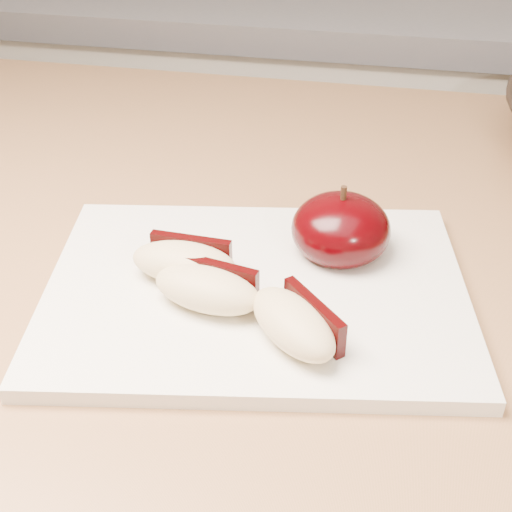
# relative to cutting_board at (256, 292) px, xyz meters

# --- Properties ---
(back_cabinet) EXTENTS (2.40, 0.62, 0.94)m
(back_cabinet) POSITION_rel_cutting_board_xyz_m (-0.05, 0.81, -0.44)
(back_cabinet) COLOR silver
(back_cabinet) RESTS_ON ground
(cutting_board) EXTENTS (0.33, 0.26, 0.01)m
(cutting_board) POSITION_rel_cutting_board_xyz_m (0.00, 0.00, 0.00)
(cutting_board) COLOR white
(cutting_board) RESTS_ON island_counter
(apple_half) EXTENTS (0.09, 0.09, 0.06)m
(apple_half) POSITION_rel_cutting_board_xyz_m (0.05, 0.06, 0.02)
(apple_half) COLOR black
(apple_half) RESTS_ON cutting_board
(apple_wedge_a) EXTENTS (0.08, 0.04, 0.03)m
(apple_wedge_a) POSITION_rel_cutting_board_xyz_m (-0.05, -0.00, 0.02)
(apple_wedge_a) COLOR #D6BC87
(apple_wedge_a) RESTS_ON cutting_board
(apple_wedge_b) EXTENTS (0.08, 0.05, 0.03)m
(apple_wedge_b) POSITION_rel_cutting_board_xyz_m (-0.03, -0.03, 0.02)
(apple_wedge_b) COLOR #D6BC87
(apple_wedge_b) RESTS_ON cutting_board
(apple_wedge_c) EXTENTS (0.08, 0.08, 0.03)m
(apple_wedge_c) POSITION_rel_cutting_board_xyz_m (0.04, -0.05, 0.02)
(apple_wedge_c) COLOR #D6BC87
(apple_wedge_c) RESTS_ON cutting_board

